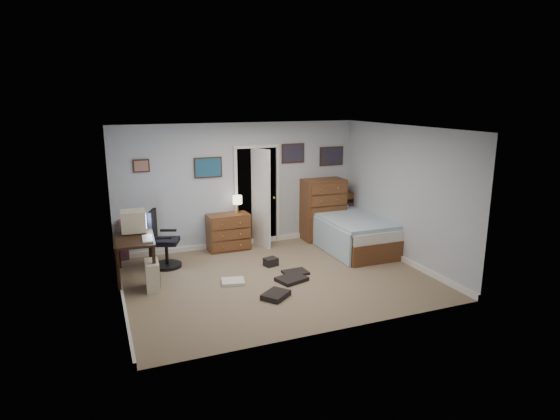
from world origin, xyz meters
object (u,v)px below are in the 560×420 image
at_px(low_dresser, 228,232).
at_px(bed, 349,231).
at_px(computer_desk, 129,246).
at_px(office_chair, 163,245).
at_px(tall_dresser, 323,209).

bearing_deg(low_dresser, bed, -19.76).
distance_m(computer_desk, office_chair, 0.75).
relative_size(low_dresser, tall_dresser, 0.63).
relative_size(office_chair, tall_dresser, 0.81).
relative_size(computer_desk, bed, 0.62).
bearing_deg(computer_desk, office_chair, 37.24).
bearing_deg(computer_desk, tall_dresser, 16.01).
height_order(low_dresser, bed, low_dresser).
distance_m(tall_dresser, bed, 0.84).
bearing_deg(low_dresser, office_chair, -160.20).
xyz_separation_m(low_dresser, bed, (2.32, -0.77, -0.02)).
height_order(computer_desk, bed, computer_desk).
relative_size(office_chair, low_dresser, 1.28).
bearing_deg(office_chair, computer_desk, -125.76).
relative_size(computer_desk, tall_dresser, 1.06).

